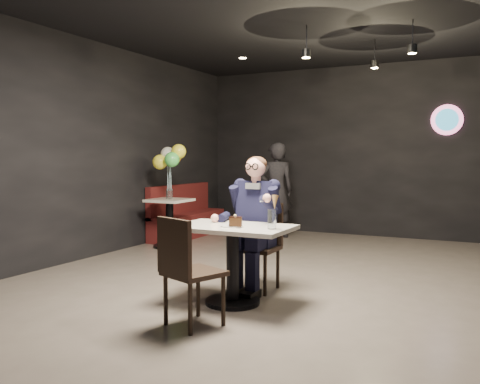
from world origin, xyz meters
The scene contains 17 objects.
floor centered at (0.00, 0.00, 0.00)m, with size 9.00×9.00×0.00m, color #6D615B.
wall_sign centered at (0.80, 4.47, 2.00)m, with size 0.50×0.06×0.50m, color pink, non-canonical shape.
pendant_lights centered at (0.00, 2.00, 2.88)m, with size 1.40×1.20×0.36m, color black.
main_table centered at (-0.70, -0.28, 0.38)m, with size 1.10×0.70×0.75m, color silver.
chair_far centered at (-0.70, 0.27, 0.46)m, with size 0.42×0.46×0.92m, color black.
chair_near centered at (-0.70, -0.98, 0.46)m, with size 0.42×0.46×0.92m, color black.
seated_man centered at (-0.70, 0.27, 0.72)m, with size 0.60×0.80×1.44m, color black.
dessert_plate centered at (-0.67, -0.35, 0.76)m, with size 0.22×0.22×0.01m, color white.
cake_slice centered at (-0.62, -0.38, 0.80)m, with size 0.11×0.09×0.08m, color black.
mint_leaf centered at (-0.65, -0.40, 0.84)m, with size 0.06×0.04×0.01m, color #297E2D.
sundae_glass centered at (-0.28, -0.32, 0.84)m, with size 0.08×0.08×0.17m, color silver.
wafer_cone centered at (-0.24, -0.35, 0.99)m, with size 0.06×0.06×0.13m, color tan.
booth_bench centered at (-3.25, 2.97, 0.46)m, with size 0.46×1.82×0.91m, color #4A1014.
side_table centered at (-2.95, 1.97, 0.36)m, with size 0.58×0.58×0.73m, color silver.
balloon_vase centered at (-2.95, 1.97, 0.83)m, with size 0.10×0.10×0.15m, color silver.
balloon_bunch centered at (-2.95, 1.97, 1.24)m, with size 0.42×0.42×0.69m, color #FFF035.
passerby centered at (-1.85, 3.61, 0.82)m, with size 0.60×0.39×1.64m, color black.
Camera 1 is at (1.47, -4.51, 1.40)m, focal length 38.00 mm.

